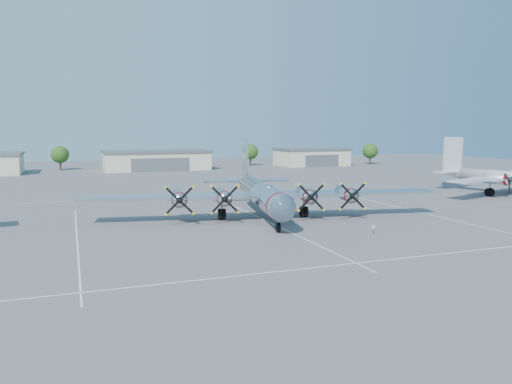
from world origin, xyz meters
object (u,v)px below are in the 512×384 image
object	(u,v)px
main_bomber_b29	(261,216)
info_placard	(374,228)
tree_far_east	(370,151)
hangar_center	(156,160)
tree_east	(250,152)
tree_west	(60,155)
hangar_east	(311,157)
twin_engine_east	(497,193)

from	to	relation	value
main_bomber_b29	info_placard	bearing A→B (deg)	-52.81
info_placard	tree_far_east	bearing A→B (deg)	37.08
hangar_center	tree_east	bearing A→B (deg)	11.38
tree_west	tree_east	distance (m)	55.04
hangar_center	hangar_east	xyz separation A→B (m)	(48.00, 0.00, 0.00)
twin_engine_east	tree_west	bearing A→B (deg)	116.02
tree_west	info_placard	world-z (taller)	tree_west
tree_east	main_bomber_b29	world-z (taller)	tree_east
twin_engine_east	tree_far_east	bearing A→B (deg)	58.02
tree_east	tree_far_east	distance (m)	38.83
main_bomber_b29	twin_engine_east	world-z (taller)	main_bomber_b29
main_bomber_b29	info_placard	size ratio (longest dim) A/B	47.78
hangar_center	info_placard	bearing A→B (deg)	-85.13
hangar_east	main_bomber_b29	distance (m)	92.77
tree_far_east	twin_engine_east	size ratio (longest dim) A/B	0.22
hangar_center	info_placard	world-z (taller)	hangar_center
tree_east	twin_engine_east	xyz separation A→B (m)	(17.93, -78.62, -4.22)
hangar_center	tree_west	size ratio (longest dim) A/B	4.31
hangar_east	twin_engine_east	distance (m)	72.63
hangar_east	info_placard	distance (m)	102.53
twin_engine_east	info_placard	distance (m)	45.48
twin_engine_east	main_bomber_b29	bearing A→B (deg)	172.45
tree_east	tree_far_east	world-z (taller)	same
tree_west	twin_engine_east	size ratio (longest dim) A/B	0.22
hangar_center	hangar_east	size ratio (longest dim) A/B	1.39
twin_engine_east	hangar_east	bearing A→B (deg)	73.83
tree_east	main_bomber_b29	distance (m)	90.74
tree_east	main_bomber_b29	bearing A→B (deg)	-108.92
hangar_east	tree_east	size ratio (longest dim) A/B	3.10
tree_west	main_bomber_b29	xyz separation A→B (m)	(25.61, -87.75, -4.22)
twin_engine_east	info_placard	size ratio (longest dim) A/B	32.86
tree_west	twin_engine_east	distance (m)	108.79
tree_west	tree_far_east	size ratio (longest dim) A/B	1.00
tree_far_east	twin_engine_east	distance (m)	73.53
hangar_east	tree_far_east	size ratio (longest dim) A/B	3.10
tree_far_east	info_placard	size ratio (longest dim) A/B	7.09
hangar_east	hangar_center	bearing A→B (deg)	-180.00
hangar_center	tree_west	world-z (taller)	tree_west
tree_east	main_bomber_b29	xyz separation A→B (m)	(-29.39, -85.75, -4.22)
tree_west	hangar_east	bearing A→B (deg)	-6.28
tree_far_east	main_bomber_b29	size ratio (longest dim) A/B	0.15
tree_east	twin_engine_east	size ratio (longest dim) A/B	0.22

